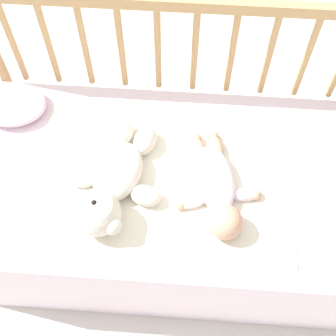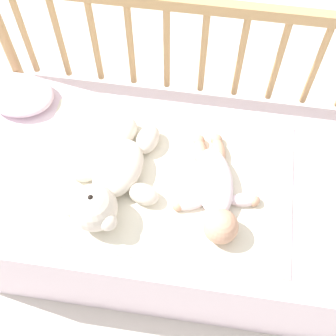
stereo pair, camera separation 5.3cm
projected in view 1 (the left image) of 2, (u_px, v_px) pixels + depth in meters
ground_plane at (168, 230)px, 1.83m from camera, size 12.00×12.00×0.00m
crib_mattress at (168, 206)px, 1.64m from camera, size 1.24×0.67×0.44m
crib_rail at (176, 58)px, 1.51m from camera, size 1.24×0.04×0.81m
blanket at (163, 181)px, 1.44m from camera, size 0.79×0.51×0.01m
teddy_bear at (111, 185)px, 1.37m from camera, size 0.31×0.42×0.14m
baby at (216, 187)px, 1.39m from camera, size 0.27×0.38×0.10m
small_pillow at (12, 105)px, 1.55m from camera, size 0.23×0.18×0.06m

